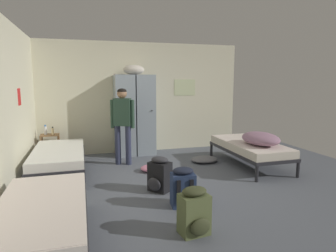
# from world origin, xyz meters

# --- Properties ---
(ground_plane) EXTENTS (7.94, 7.94, 0.00)m
(ground_plane) POSITION_xyz_m (0.00, 0.00, 0.00)
(ground_plane) COLOR #565B66
(room_backdrop) EXTENTS (4.90, 5.02, 2.61)m
(room_backdrop) POSITION_xyz_m (-1.22, 1.25, 1.31)
(room_backdrop) COLOR beige
(room_backdrop) RESTS_ON ground_plane
(locker_bank) EXTENTS (0.90, 0.55, 2.07)m
(locker_bank) POSITION_xyz_m (-0.23, 2.20, 0.97)
(locker_bank) COLOR #8C99A3
(locker_bank) RESTS_ON ground_plane
(shelf_unit) EXTENTS (0.38, 0.30, 0.57)m
(shelf_unit) POSITION_xyz_m (-2.09, 2.19, 0.35)
(shelf_unit) COLOR brown
(shelf_unit) RESTS_ON ground_plane
(bed_right) EXTENTS (0.90, 1.90, 0.49)m
(bed_right) POSITION_xyz_m (1.84, 0.62, 0.38)
(bed_right) COLOR #28282D
(bed_right) RESTS_ON ground_plane
(bed_left_front) EXTENTS (0.90, 1.90, 0.49)m
(bed_left_front) POSITION_xyz_m (-1.84, -1.44, 0.38)
(bed_left_front) COLOR #28282D
(bed_left_front) RESTS_ON ground_plane
(bed_left_rear) EXTENTS (0.90, 1.90, 0.49)m
(bed_left_rear) POSITION_xyz_m (-1.84, 1.04, 0.38)
(bed_left_rear) COLOR #28282D
(bed_left_rear) RESTS_ON ground_plane
(bedding_heap) EXTENTS (0.63, 0.87, 0.24)m
(bedding_heap) POSITION_xyz_m (1.89, 0.33, 0.61)
(bedding_heap) COLOR gray
(bedding_heap) RESTS_ON bed_right
(person_traveler) EXTENTS (0.47, 0.30, 1.56)m
(person_traveler) POSITION_xyz_m (-0.61, 1.43, 0.94)
(person_traveler) COLOR #2D334C
(person_traveler) RESTS_ON ground_plane
(water_bottle) EXTENTS (0.06, 0.06, 0.21)m
(water_bottle) POSITION_xyz_m (-2.17, 2.21, 0.66)
(water_bottle) COLOR white
(water_bottle) RESTS_ON shelf_unit
(lotion_bottle) EXTENTS (0.05, 0.05, 0.17)m
(lotion_bottle) POSITION_xyz_m (-2.02, 2.15, 0.65)
(lotion_bottle) COLOR beige
(lotion_bottle) RESTS_ON shelf_unit
(backpack_olive) EXTENTS (0.35, 0.36, 0.55)m
(backpack_olive) POSITION_xyz_m (-0.24, -1.62, 0.26)
(backpack_olive) COLOR #566038
(backpack_olive) RESTS_ON ground_plane
(backpack_black) EXTENTS (0.42, 0.41, 0.55)m
(backpack_black) POSITION_xyz_m (-0.28, -0.23, 0.26)
(backpack_black) COLOR black
(backpack_black) RESTS_ON ground_plane
(backpack_navy) EXTENTS (0.34, 0.36, 0.55)m
(backpack_navy) POSITION_xyz_m (-0.11, -0.85, 0.26)
(backpack_navy) COLOR navy
(backpack_navy) RESTS_ON ground_plane
(clothes_pile_pink) EXTENTS (0.46, 0.38, 0.12)m
(clothes_pile_pink) POSITION_xyz_m (-0.15, 0.79, 0.06)
(clothes_pile_pink) COLOR pink
(clothes_pile_pink) RESTS_ON ground_plane
(clothes_pile_grey) EXTENTS (0.57, 0.47, 0.12)m
(clothes_pile_grey) POSITION_xyz_m (1.06, 1.11, 0.06)
(clothes_pile_grey) COLOR slate
(clothes_pile_grey) RESTS_ON ground_plane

